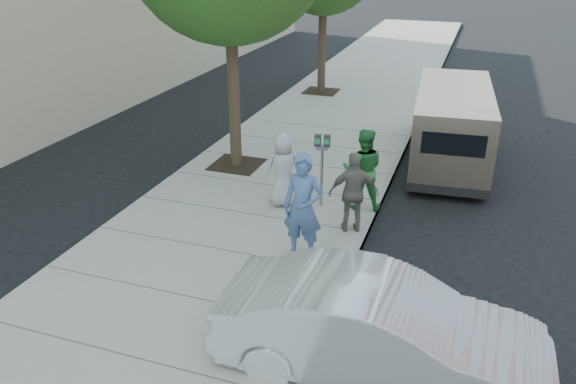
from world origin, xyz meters
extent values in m
plane|color=black|center=(0.00, 0.00, 0.00)|extent=(120.00, 120.00, 0.00)
cube|color=gray|center=(-1.00, 0.00, 0.07)|extent=(5.00, 60.00, 0.15)
cube|color=gray|center=(1.44, 0.00, 0.07)|extent=(0.12, 60.00, 0.16)
cube|color=black|center=(-2.30, 2.40, 0.15)|extent=(1.20, 1.20, 0.01)
cylinder|color=#38281E|center=(-2.30, 2.40, 2.13)|extent=(0.28, 0.28, 3.96)
cube|color=black|center=(-2.30, 10.00, 0.15)|extent=(1.20, 1.20, 0.01)
cylinder|color=#38281E|center=(-2.30, 10.00, 1.91)|extent=(0.28, 0.28, 3.52)
cylinder|color=gray|center=(0.32, 0.88, 0.77)|extent=(0.06, 0.06, 1.24)
cube|color=gray|center=(0.32, 0.88, 1.44)|extent=(0.25, 0.11, 0.09)
cube|color=#2D2D30|center=(0.23, 0.86, 1.59)|extent=(0.15, 0.13, 0.24)
cube|color=#2D2D30|center=(0.41, 0.89, 1.59)|extent=(0.15, 0.13, 0.24)
cube|color=tan|center=(2.64, 4.54, 1.06)|extent=(2.11, 4.87, 1.75)
cube|color=tan|center=(2.44, 7.13, 0.62)|extent=(1.65, 0.60, 0.75)
cube|color=black|center=(2.82, 2.16, 1.36)|extent=(1.32, 0.12, 0.48)
cylinder|color=black|center=(1.75, 6.05, 0.33)|extent=(0.28, 0.68, 0.67)
cylinder|color=black|center=(3.29, 6.16, 0.33)|extent=(0.28, 0.68, 0.67)
cylinder|color=black|center=(1.99, 2.82, 0.33)|extent=(0.28, 0.68, 0.67)
cylinder|color=black|center=(3.53, 2.94, 0.33)|extent=(0.28, 0.68, 0.67)
imported|color=silver|center=(2.39, -3.58, 0.71)|extent=(4.32, 1.52, 1.42)
imported|color=#486599|center=(0.60, -1.26, 1.12)|extent=(0.72, 0.49, 1.94)
imported|color=#277A34|center=(1.15, 1.02, 1.02)|extent=(0.98, 0.85, 1.73)
imported|color=#AAAAAD|center=(-0.44, 0.65, 0.95)|extent=(0.93, 0.82, 1.59)
imported|color=slate|center=(1.20, 0.00, 0.95)|extent=(1.01, 0.68, 1.60)
camera|label=1|loc=(3.17, -9.46, 5.37)|focal=35.00mm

